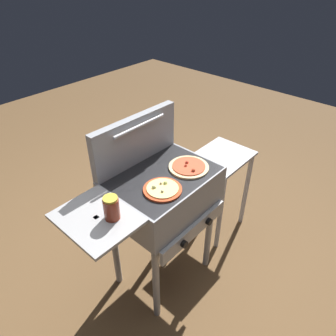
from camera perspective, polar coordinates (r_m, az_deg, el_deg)
The scene contains 7 objects.
ground_plane at distance 2.46m, azimuth -0.82°, elevation -18.41°, with size 8.00×8.00×0.00m, color brown.
grill at distance 1.90m, azimuth -1.20°, elevation -4.94°, with size 0.96×0.53×0.90m.
grill_lid_open at distance 1.87m, azimuth -5.96°, elevation 5.18°, with size 0.63×0.08×0.30m.
pizza_cheese at distance 1.70m, azimuth -1.03°, elevation -3.88°, with size 0.21×0.21×0.03m.
pizza_pepperoni at distance 1.87m, azimuth 3.83°, elevation 0.22°, with size 0.24×0.24×0.03m.
sauce_jar at distance 1.52m, azimuth -10.34°, elevation -7.23°, with size 0.08×0.08×0.13m.
prep_table at distance 2.47m, azimuth 9.48°, elevation -1.61°, with size 0.44×0.36×0.72m.
Camera 1 is at (-1.07, -1.01, 1.97)m, focal length 33.21 mm.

